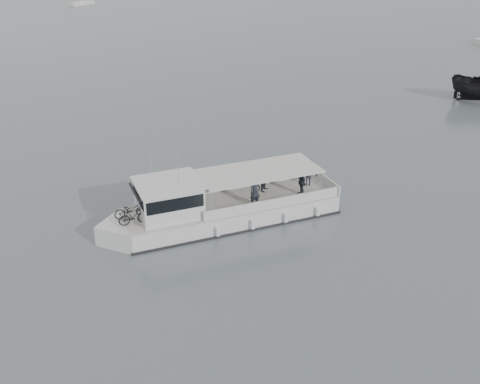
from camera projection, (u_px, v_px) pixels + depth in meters
ground at (275, 182)px, 34.43m from camera, size 1400.00×1400.00×0.00m
tour_boat at (212, 209)px, 29.18m from camera, size 13.66×4.94×5.68m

